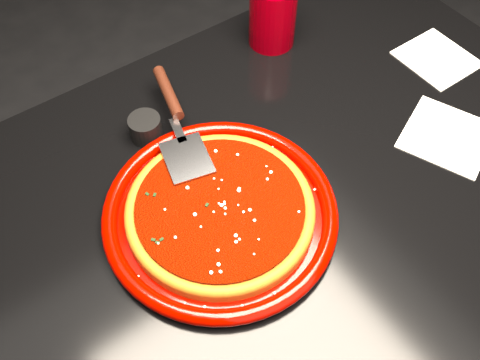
% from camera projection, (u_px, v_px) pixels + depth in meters
% --- Properties ---
extents(floor, '(4.00, 4.00, 0.01)m').
position_uv_depth(floor, '(262.00, 336.00, 1.51)').
color(floor, black).
rests_on(floor, ground).
extents(table, '(1.20, 0.80, 0.75)m').
position_uv_depth(table, '(267.00, 278.00, 1.20)').
color(table, black).
rests_on(table, floor).
extents(plate, '(0.46, 0.46, 0.03)m').
position_uv_depth(plate, '(220.00, 213.00, 0.85)').
color(plate, '#780300').
rests_on(plate, table).
extents(pizza_crust, '(0.37, 0.37, 0.01)m').
position_uv_depth(pizza_crust, '(220.00, 211.00, 0.84)').
color(pizza_crust, brown).
rests_on(pizza_crust, plate).
extents(pizza_crust_rim, '(0.37, 0.37, 0.02)m').
position_uv_depth(pizza_crust_rim, '(220.00, 209.00, 0.84)').
color(pizza_crust_rim, brown).
rests_on(pizza_crust_rim, plate).
extents(pizza_sauce, '(0.33, 0.33, 0.01)m').
position_uv_depth(pizza_sauce, '(220.00, 207.00, 0.83)').
color(pizza_sauce, '#6A0C00').
rests_on(pizza_sauce, plate).
extents(parmesan_dusting, '(0.26, 0.26, 0.01)m').
position_uv_depth(parmesan_dusting, '(220.00, 204.00, 0.83)').
color(parmesan_dusting, '#F1E6BF').
rests_on(parmesan_dusting, plate).
extents(basil_flecks, '(0.24, 0.24, 0.00)m').
position_uv_depth(basil_flecks, '(220.00, 204.00, 0.83)').
color(basil_flecks, black).
rests_on(basil_flecks, plate).
extents(pizza_server, '(0.16, 0.32, 0.02)m').
position_uv_depth(pizza_server, '(178.00, 121.00, 0.92)').
color(pizza_server, silver).
rests_on(pizza_server, plate).
extents(cup, '(0.12, 0.12, 0.13)m').
position_uv_depth(cup, '(273.00, 15.00, 1.06)').
color(cup, '#800008').
rests_on(cup, table).
extents(napkin_a, '(0.19, 0.19, 0.00)m').
position_uv_depth(napkin_a, '(447.00, 136.00, 0.96)').
color(napkin_a, white).
rests_on(napkin_a, table).
extents(napkin_b, '(0.13, 0.14, 0.00)m').
position_uv_depth(napkin_b, '(437.00, 59.00, 1.08)').
color(napkin_b, white).
rests_on(napkin_b, table).
extents(ramekin, '(0.07, 0.07, 0.04)m').
position_uv_depth(ramekin, '(146.00, 128.00, 0.94)').
color(ramekin, black).
rests_on(ramekin, table).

